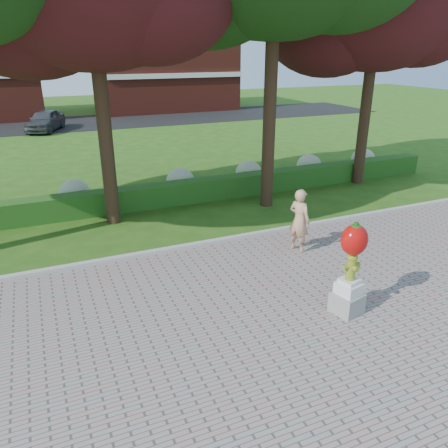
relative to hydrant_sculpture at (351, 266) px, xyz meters
name	(u,v)px	position (x,y,z in m)	size (l,w,h in m)	color
ground	(246,296)	(-1.69, 1.49, -1.16)	(100.00, 100.00, 0.00)	#285314
walkway	(359,419)	(-1.69, -2.51, -1.14)	(40.00, 14.00, 0.04)	gray
curb	(201,244)	(-1.69, 4.49, -1.08)	(40.00, 0.18, 0.15)	#ADADA5
lawn_hedge	(163,195)	(-1.69, 8.49, -0.76)	(24.00, 0.70, 0.80)	#1D4C15
hydrangea_row	(170,182)	(-1.12, 9.49, -0.61)	(20.10, 1.10, 0.99)	#A9B68B
street	(89,122)	(-1.69, 29.49, -1.15)	(50.00, 8.00, 0.02)	black
building_right	(165,73)	(6.31, 35.49, 2.04)	(12.00, 8.00, 6.40)	maroon
tree_far_right	(375,3)	(6.71, 8.07, 5.81)	(7.88, 6.72, 10.21)	black
hydrant_sculpture	(351,266)	(0.00, 0.00, 0.00)	(0.69, 0.69, 2.11)	gray
woman	(299,220)	(0.72, 3.11, -0.21)	(0.66, 0.43, 1.82)	tan
parked_car	(45,120)	(-4.92, 26.74, -0.41)	(1.71, 4.25, 1.45)	#404348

